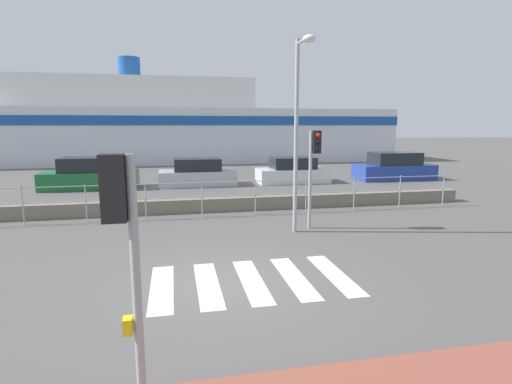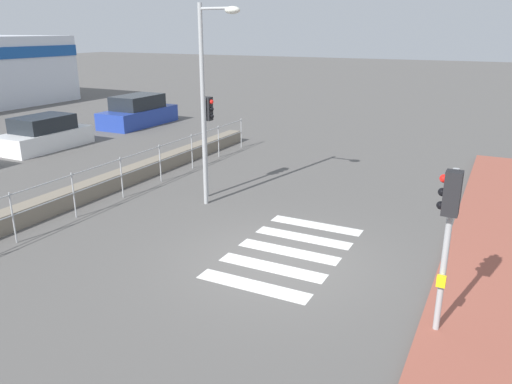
{
  "view_description": "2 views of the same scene",
  "coord_description": "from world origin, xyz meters",
  "px_view_note": "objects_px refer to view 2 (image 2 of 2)",
  "views": [
    {
      "loc": [
        -0.91,
        -7.61,
        3.16
      ],
      "look_at": [
        1.08,
        2.0,
        1.5
      ],
      "focal_mm": 28.0,
      "sensor_mm": 36.0,
      "label": 1
    },
    {
      "loc": [
        -9.08,
        -4.03,
        4.85
      ],
      "look_at": [
        0.9,
        1.0,
        1.2
      ],
      "focal_mm": 35.0,
      "sensor_mm": 36.0,
      "label": 2
    }
  ],
  "objects_px": {
    "traffic_light_near": "(448,221)",
    "parked_car_blue": "(138,112)",
    "traffic_light_far": "(207,125)",
    "streetlamp": "(210,83)",
    "parked_car_white": "(44,135)"
  },
  "relations": [
    {
      "from": "parked_car_blue",
      "to": "parked_car_white",
      "type": "bearing_deg",
      "value": -180.0
    },
    {
      "from": "parked_car_blue",
      "to": "streetlamp",
      "type": "bearing_deg",
      "value": -131.79
    },
    {
      "from": "traffic_light_far",
      "to": "parked_car_blue",
      "type": "distance_m",
      "value": 12.87
    },
    {
      "from": "traffic_light_far",
      "to": "parked_car_blue",
      "type": "xyz_separation_m",
      "value": [
        8.42,
        9.61,
        -1.52
      ]
    },
    {
      "from": "traffic_light_near",
      "to": "streetlamp",
      "type": "distance_m",
      "value": 7.92
    },
    {
      "from": "traffic_light_far",
      "to": "parked_car_blue",
      "type": "bearing_deg",
      "value": 48.79
    },
    {
      "from": "streetlamp",
      "to": "parked_car_white",
      "type": "distance_m",
      "value": 10.97
    },
    {
      "from": "traffic_light_near",
      "to": "parked_car_blue",
      "type": "height_order",
      "value": "traffic_light_near"
    },
    {
      "from": "traffic_light_far",
      "to": "streetlamp",
      "type": "relative_size",
      "value": 0.54
    },
    {
      "from": "traffic_light_near",
      "to": "parked_car_blue",
      "type": "bearing_deg",
      "value": 52.18
    },
    {
      "from": "streetlamp",
      "to": "parked_car_blue",
      "type": "bearing_deg",
      "value": 48.21
    },
    {
      "from": "streetlamp",
      "to": "parked_car_white",
      "type": "height_order",
      "value": "streetlamp"
    },
    {
      "from": "traffic_light_near",
      "to": "traffic_light_far",
      "type": "height_order",
      "value": "traffic_light_far"
    },
    {
      "from": "parked_car_blue",
      "to": "traffic_light_near",
      "type": "bearing_deg",
      "value": -127.82
    },
    {
      "from": "streetlamp",
      "to": "parked_car_blue",
      "type": "height_order",
      "value": "streetlamp"
    }
  ]
}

